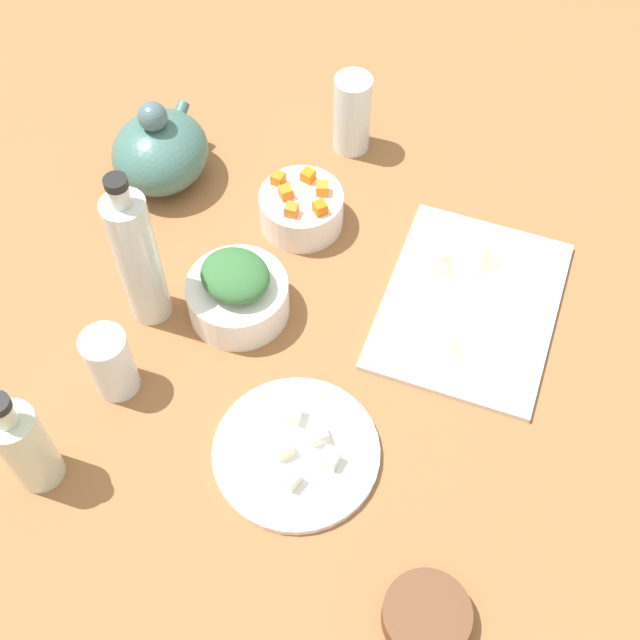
{
  "coord_description": "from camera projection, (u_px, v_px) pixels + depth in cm",
  "views": [
    {
      "loc": [
        -60.01,
        -23.12,
        103.21
      ],
      "look_at": [
        0.0,
        0.0,
        8.0
      ],
      "focal_mm": 47.3,
      "sensor_mm": 36.0,
      "label": 1
    }
  ],
  "objects": [
    {
      "name": "plate_tofu",
      "position": [
        296.0,
        452.0,
        1.09
      ],
      "size": [
        21.7,
        21.7,
        1.2
      ],
      "primitive_type": "cylinder",
      "color": "white",
      "rests_on": "tabletop"
    },
    {
      "name": "tofu_cube_2",
      "position": [
        330.0,
        458.0,
        1.06
      ],
      "size": [
        2.5,
        2.5,
        2.2
      ],
      "primitive_type": "cube",
      "rotation": [
        0.0,
        0.0,
        1.42
      ],
      "color": "silver",
      "rests_on": "plate_tofu"
    },
    {
      "name": "bowl_small_side",
      "position": [
        426.0,
        616.0,
        0.96
      ],
      "size": [
        10.27,
        10.27,
        3.16
      ],
      "primitive_type": "cylinder",
      "color": "brown",
      "rests_on": "tabletop"
    },
    {
      "name": "bowl_greens",
      "position": [
        238.0,
        298.0,
        1.19
      ],
      "size": [
        14.45,
        14.45,
        6.12
      ],
      "primitive_type": "cylinder",
      "color": "white",
      "rests_on": "tabletop"
    },
    {
      "name": "drinking_glass_0",
      "position": [
        110.0,
        363.0,
        1.11
      ],
      "size": [
        6.15,
        6.15,
        10.87
      ],
      "primitive_type": "cylinder",
      "color": "white",
      "rests_on": "tabletop"
    },
    {
      "name": "carrot_cube_0",
      "position": [
        286.0,
        192.0,
        1.25
      ],
      "size": [
        2.55,
        2.55,
        1.8
      ],
      "primitive_type": "cube",
      "rotation": [
        0.0,
        0.0,
        2.37
      ],
      "color": "orange",
      "rests_on": "bowl_carrots"
    },
    {
      "name": "tofu_cube_4",
      "position": [
        318.0,
        434.0,
        1.08
      ],
      "size": [
        3.09,
        3.09,
        2.2
      ],
      "primitive_type": "cube",
      "rotation": [
        0.0,
        0.0,
        2.24
      ],
      "color": "silver",
      "rests_on": "plate_tofu"
    },
    {
      "name": "tofu_cube_3",
      "position": [
        290.0,
        479.0,
        1.05
      ],
      "size": [
        2.74,
        2.74,
        2.2
      ],
      "primitive_type": "cube",
      "rotation": [
        0.0,
        0.0,
        1.28
      ],
      "color": "#FBE9CC",
      "rests_on": "plate_tofu"
    },
    {
      "name": "bottle_0",
      "position": [
        25.0,
        446.0,
        1.01
      ],
      "size": [
        5.98,
        5.98,
        18.77
      ],
      "color": "silver",
      "rests_on": "tabletop"
    },
    {
      "name": "bowl_carrots",
      "position": [
        301.0,
        209.0,
        1.29
      ],
      "size": [
        12.82,
        12.82,
        5.99
      ],
      "primitive_type": "cylinder",
      "color": "white",
      "rests_on": "tabletop"
    },
    {
      "name": "dumpling_1",
      "position": [
        482.0,
        256.0,
        1.25
      ],
      "size": [
        4.81,
        4.93,
        2.51
      ],
      "primitive_type": "pyramid",
      "rotation": [
        0.0,
        0.0,
        1.64
      ],
      "color": "beige",
      "rests_on": "cutting_board"
    },
    {
      "name": "teapot",
      "position": [
        160.0,
        151.0,
        1.32
      ],
      "size": [
        17.58,
        14.82,
        15.17
      ],
      "color": "#426C65",
      "rests_on": "tabletop"
    },
    {
      "name": "drinking_glass_1",
      "position": [
        352.0,
        114.0,
        1.35
      ],
      "size": [
        6.06,
        6.06,
        13.78
      ],
      "primitive_type": "cylinder",
      "color": "white",
      "rests_on": "tabletop"
    },
    {
      "name": "carrot_cube_4",
      "position": [
        291.0,
        210.0,
        1.24
      ],
      "size": [
        1.94,
        1.94,
        1.8
      ],
      "primitive_type": "cube",
      "rotation": [
        0.0,
        0.0,
        0.08
      ],
      "color": "orange",
      "rests_on": "bowl_carrots"
    },
    {
      "name": "bottle_1",
      "position": [
        138.0,
        258.0,
        1.12
      ],
      "size": [
        5.93,
        5.93,
        26.94
      ],
      "color": "silver",
      "rests_on": "tabletop"
    },
    {
      "name": "cutting_board",
      "position": [
        470.0,
        305.0,
        1.22
      ],
      "size": [
        31.91,
        24.79,
        1.0
      ],
      "primitive_type": "cube",
      "rotation": [
        0.0,
        0.0,
        0.02
      ],
      "color": "silver",
      "rests_on": "tabletop"
    },
    {
      "name": "carrot_cube_1",
      "position": [
        322.0,
        188.0,
        1.26
      ],
      "size": [
        2.28,
        2.28,
        1.8
      ],
      "primitive_type": "cube",
      "rotation": [
        0.0,
        0.0,
        0.33
      ],
      "color": "orange",
      "rests_on": "bowl_carrots"
    },
    {
      "name": "tabletop",
      "position": [
        320.0,
        345.0,
        1.2
      ],
      "size": [
        190.0,
        190.0,
        3.0
      ],
      "primitive_type": "cube",
      "color": "#986139",
      "rests_on": "ground"
    },
    {
      "name": "tofu_cube_0",
      "position": [
        283.0,
        448.0,
        1.07
      ],
      "size": [
        3.1,
        3.1,
        2.2
      ],
      "primitive_type": "cube",
      "rotation": [
        0.0,
        0.0,
        2.43
      ],
      "color": "#EDE9CA",
      "rests_on": "plate_tofu"
    },
    {
      "name": "dumpling_0",
      "position": [
        440.0,
        262.0,
        1.24
      ],
      "size": [
        5.74,
        5.75,
        3.04
      ],
      "primitive_type": "pyramid",
      "rotation": [
        0.0,
        0.0,
        1.12
      ],
      "color": "beige",
      "rests_on": "cutting_board"
    },
    {
      "name": "carrot_cube_3",
      "position": [
        308.0,
        176.0,
        1.27
      ],
      "size": [
        2.12,
        2.12,
        1.8
      ],
      "primitive_type": "cube",
      "rotation": [
        0.0,
        0.0,
        2.94
      ],
      "color": "orange",
      "rests_on": "bowl_carrots"
    },
    {
      "name": "carrot_cube_2",
      "position": [
        278.0,
        179.0,
        1.27
      ],
      "size": [
        1.97,
        1.97,
        1.8
      ],
      "primitive_type": "cube",
      "rotation": [
        0.0,
        0.0,
        3.04
      ],
      "color": "orange",
      "rests_on": "bowl_carrots"
    },
    {
      "name": "dumpling_2",
      "position": [
        445.0,
        347.0,
        1.16
      ],
      "size": [
        6.62,
        6.58,
        2.25
      ],
      "primitive_type": "pyramid",
      "rotation": [
        0.0,
        0.0,
        2.65
      ],
      "color": "beige",
      "rests_on": "cutting_board"
    },
    {
      "name": "chopped_greens_mound",
      "position": [
        235.0,
        275.0,
        1.15
      ],
      "size": [
        11.62,
        12.33,
        4.34
      ],
      "primitive_type": "ellipsoid",
      "rotation": [
        0.0,
        0.0,
        1.26
      ],
      "color": "#356937",
      "rests_on": "bowl_greens"
    },
    {
      "name": "tofu_cube_1",
      "position": [
        293.0,
        414.0,
        1.1
      ],
      "size": [
        2.48,
        2.48,
        2.2
      ],
      "primitive_type": "cube",
      "rotation": [
        0.0,
        0.0,
        1.71
      ],
      "color": "white",
      "rests_on": "plate_tofu"
    },
    {
      "name": "carrot_cube_5",
      "position": [
        320.0,
        208.0,
        1.24
      ],
      "size": [
        2.54,
        2.54,
        1.8
      ],
      "primitive_type": "cube",
      "rotation": [
        0.0,
        0.0,
        2.41
      ],
      "color": "orange",
      "rests_on": "bowl_carrots"
    }
  ]
}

